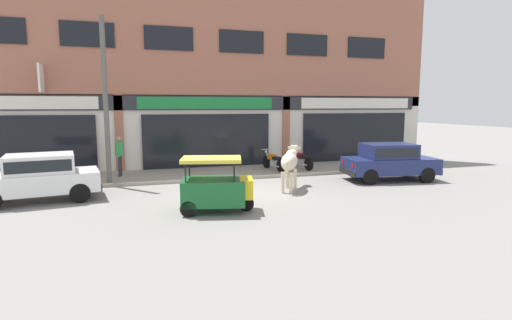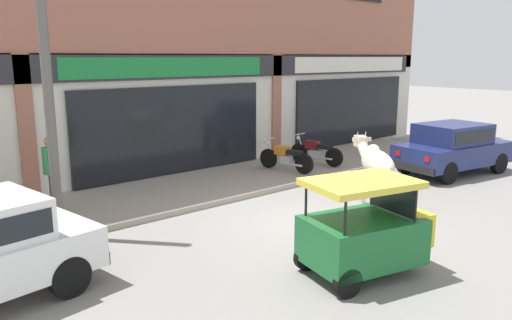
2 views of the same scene
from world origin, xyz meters
name	(u,v)px [view 1 (image 1 of 2)]	position (x,y,z in m)	size (l,w,h in m)	color
ground_plane	(237,193)	(0.00, 0.00, 0.00)	(90.00, 90.00, 0.00)	gray
sidewalk	(215,173)	(0.00, 3.70, 0.06)	(19.00, 3.00, 0.13)	gray
shop_building	(206,68)	(0.00, 5.45, 4.64)	(23.00, 1.40, 9.69)	#9E604C
cow	(290,162)	(1.87, -0.16, 1.01)	(1.36, 1.90, 1.61)	beige
car_0	(389,160)	(6.31, 0.38, 0.81)	(3.76, 2.09, 1.46)	black
car_1	(39,175)	(-6.11, 0.60, 0.81)	(3.76, 2.09, 1.46)	black
auto_rickshaw	(216,188)	(-1.14, -2.19, 0.66)	(2.13, 1.54, 1.52)	black
motorcycle_0	(273,161)	(2.55, 3.38, 0.51)	(0.58, 1.80, 0.88)	black
motorcycle_1	(301,160)	(3.87, 3.43, 0.51)	(0.57, 1.80, 0.88)	black
pedestrian	(119,152)	(-3.82, 3.78, 1.11)	(0.32, 0.49, 1.60)	#2D2D33
utility_pole	(106,101)	(-4.18, 2.50, 3.10)	(0.18, 0.18, 5.94)	#595651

